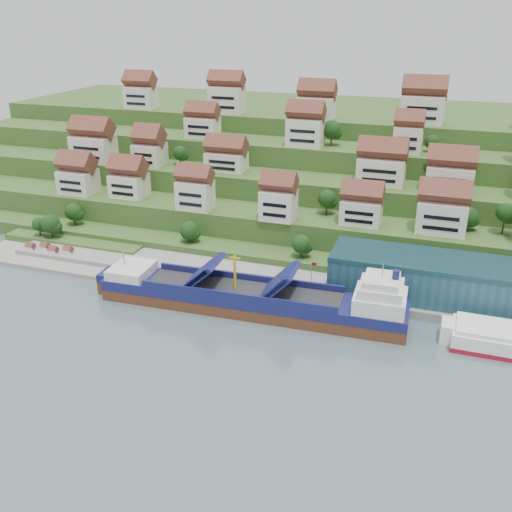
% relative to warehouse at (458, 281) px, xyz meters
% --- Properties ---
extents(ground, '(300.00, 300.00, 0.00)m').
position_rel_warehouse_xyz_m(ground, '(-52.00, -17.00, -7.20)').
color(ground, slate).
rests_on(ground, ground).
extents(quay, '(180.00, 14.00, 2.20)m').
position_rel_warehouse_xyz_m(quay, '(-32.00, -2.00, -6.10)').
color(quay, gray).
rests_on(quay, ground).
extents(pebble_beach, '(45.00, 20.00, 1.00)m').
position_rel_warehouse_xyz_m(pebble_beach, '(-110.00, -5.00, -6.70)').
color(pebble_beach, gray).
rests_on(pebble_beach, ground).
extents(hillside, '(260.00, 128.00, 31.00)m').
position_rel_warehouse_xyz_m(hillside, '(-52.00, 86.55, 3.46)').
color(hillside, '#2D4C1E').
rests_on(hillside, ground).
extents(hillside_village, '(155.75, 62.69, 29.77)m').
position_rel_warehouse_xyz_m(hillside_village, '(-48.86, 43.67, 17.15)').
color(hillside_village, silver).
rests_on(hillside_village, ground).
extents(hillside_trees, '(136.49, 62.16, 29.08)m').
position_rel_warehouse_xyz_m(hillside_trees, '(-58.80, 28.34, 9.62)').
color(hillside_trees, '#1B4115').
rests_on(hillside_trees, ground).
extents(warehouse, '(60.00, 15.00, 10.00)m').
position_rel_warehouse_xyz_m(warehouse, '(0.00, 0.00, 0.00)').
color(warehouse, '#234F61').
rests_on(warehouse, quay).
extents(flagpole, '(1.28, 0.16, 8.00)m').
position_rel_warehouse_xyz_m(flagpole, '(-33.89, -7.00, -0.32)').
color(flagpole, gray).
rests_on(flagpole, quay).
extents(beach_huts, '(14.40, 3.70, 2.20)m').
position_rel_warehouse_xyz_m(beach_huts, '(-112.00, -6.25, -5.10)').
color(beach_huts, white).
rests_on(beach_huts, pebble_beach).
extents(cargo_ship, '(73.97, 14.36, 16.26)m').
position_rel_warehouse_xyz_m(cargo_ship, '(-44.27, -16.94, -4.06)').
color(cargo_ship, '#552E1A').
rests_on(cargo_ship, ground).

